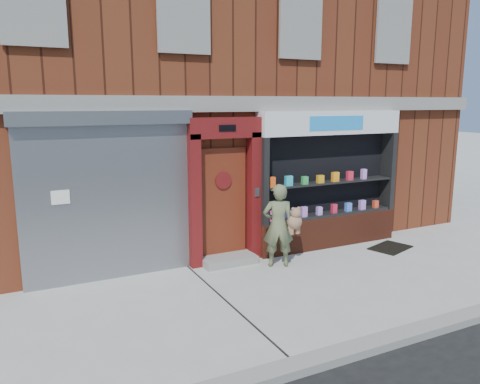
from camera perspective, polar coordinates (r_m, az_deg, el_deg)
ground at (r=8.47m, az=8.27°, el=-11.30°), size 80.00×80.00×0.00m
curb at (r=6.95m, az=18.79°, el=-16.41°), size 60.00×0.30×0.12m
building at (r=13.23m, az=-6.57°, el=14.36°), size 12.00×8.16×8.00m
shutter_bay at (r=8.61m, az=-15.84°, el=0.68°), size 3.10×0.30×3.04m
red_door_bay at (r=9.26m, az=-1.88°, el=0.14°), size 1.52×0.58×2.90m
pharmacy_bay at (r=10.50m, az=10.73°, el=0.77°), size 3.50×0.41×3.00m
woman at (r=9.16m, az=4.88°, el=-4.03°), size 0.83×0.60×1.65m
doormat at (r=10.96m, az=17.85°, el=-6.47°), size 1.07×0.89×0.02m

